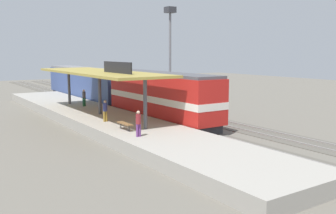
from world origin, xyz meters
The scene contains 12 objects.
ground_plane centered at (2.00, 0.00, 0.00)m, with size 120.00×120.00×0.00m, color #666056.
track_near centered at (0.00, 0.00, 0.03)m, with size 3.20×110.00×0.16m.
track_far centered at (4.60, 0.00, 0.03)m, with size 3.20×110.00×0.16m.
platform centered at (-4.60, 0.00, 0.45)m, with size 6.00×44.00×0.90m, color #9E998E.
station_canopy centered at (-4.60, -0.09, 4.53)m, with size 5.20×18.00×4.70m.
platform_bench centered at (-6.00, -7.52, 1.34)m, with size 0.44×1.70×0.50m.
locomotive centered at (0.00, -2.89, 2.41)m, with size 2.93×14.43×4.44m.
passenger_carriage_single centered at (0.00, 15.11, 2.31)m, with size 2.90×20.00×4.24m.
light_mast centered at (7.80, 7.24, 8.40)m, with size 1.10×1.10×11.70m.
person_waiting centered at (-3.96, 5.46, 1.85)m, with size 0.34×0.34×1.71m.
person_walking centered at (-6.24, -9.92, 1.85)m, with size 0.34×0.34×1.71m.
person_boarding centered at (-5.79, -3.74, 1.85)m, with size 0.34×0.34×1.71m.
Camera 1 is at (-18.00, -31.04, 6.35)m, focal length 40.43 mm.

